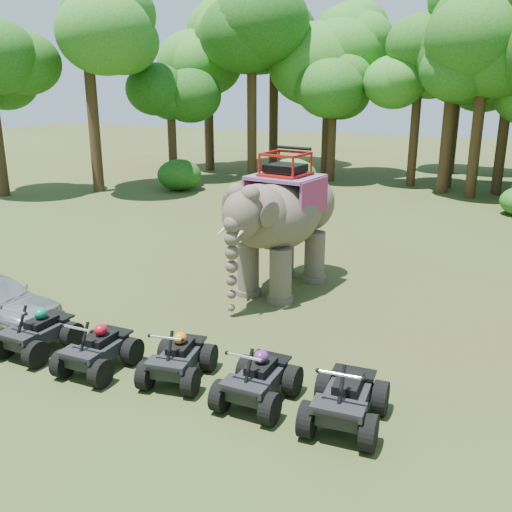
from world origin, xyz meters
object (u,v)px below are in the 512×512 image
object	(u,v)px
atv_1	(97,344)
atv_3	(258,373)
elephant	(283,221)
atv_0	(37,327)
atv_2	(178,352)
atv_4	(346,391)

from	to	relation	value
atv_1	atv_3	xyz separation A→B (m)	(3.61, 0.22, 0.02)
elephant	atv_1	world-z (taller)	elephant
atv_1	atv_3	bearing A→B (deg)	3.48
atv_0	atv_2	size ratio (longest dim) A/B	1.03
atv_1	atv_4	xyz separation A→B (m)	(5.34, 0.20, 0.05)
atv_0	atv_1	world-z (taller)	atv_0
atv_0	atv_4	bearing A→B (deg)	3.10
atv_0	atv_3	xyz separation A→B (m)	(5.40, 0.11, 0.00)
elephant	atv_0	xyz separation A→B (m)	(-3.48, -6.21, -1.42)
atv_2	atv_1	bearing A→B (deg)	-177.04
atv_3	atv_1	bearing A→B (deg)	-175.34
atv_1	elephant	bearing A→B (deg)	74.99
elephant	atv_4	xyz separation A→B (m)	(3.65, -6.12, -1.38)
atv_3	atv_4	xyz separation A→B (m)	(1.73, -0.02, 0.04)
elephant	atv_4	world-z (taller)	elephant
atv_0	atv_3	bearing A→B (deg)	3.54
atv_3	elephant	bearing A→B (deg)	108.60
atv_3	atv_4	distance (m)	1.73
atv_2	atv_4	xyz separation A→B (m)	(3.59, -0.17, 0.06)
atv_3	atv_4	bearing A→B (deg)	0.41
atv_0	elephant	bearing A→B (deg)	63.14
elephant	atv_0	distance (m)	7.26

